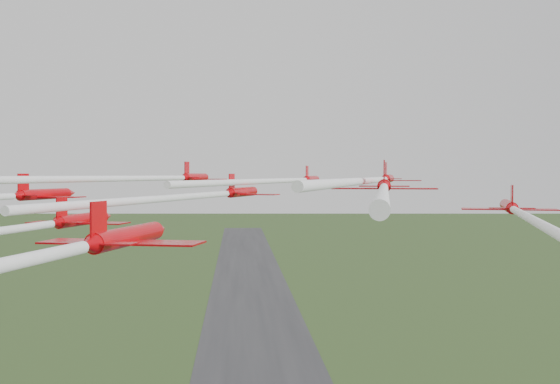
{
  "coord_description": "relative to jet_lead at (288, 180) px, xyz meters",
  "views": [
    {
      "loc": [
        -6.51,
        -78.0,
        55.31
      ],
      "look_at": [
        -1.48,
        3.12,
        53.31
      ],
      "focal_mm": 45.0,
      "sensor_mm": 36.0,
      "label": 1
    }
  ],
  "objects": [
    {
      "name": "runway",
      "position": [
        -0.09,
        187.66,
        -54.58
      ],
      "size": [
        38.0,
        900.0,
        0.04
      ],
      "primitive_type": "cube",
      "color": "#2F2F32",
      "rests_on": "ground"
    },
    {
      "name": "jet_lead",
      "position": [
        0.0,
        0.0,
        0.0
      ],
      "size": [
        20.93,
        61.58,
        2.55
      ],
      "rotation": [
        0.0,
        0.0,
        -0.29
      ],
      "color": "#C6020A"
    },
    {
      "name": "jet_row2_left",
      "position": [
        -16.96,
        -15.61,
        0.35
      ],
      "size": [
        20.67,
        66.71,
        2.53
      ],
      "rotation": [
        0.0,
        0.0,
        -0.26
      ],
      "color": "#C6020A"
    },
    {
      "name": "jet_row2_right",
      "position": [
        6.82,
        -23.68,
        0.23
      ],
      "size": [
        19.65,
        58.73,
        2.37
      ],
      "rotation": [
        0.0,
        0.0,
        -0.28
      ],
      "color": "#C6020A"
    },
    {
      "name": "jet_row3_mid",
      "position": [
        -9.04,
        -28.08,
        -1.06
      ],
      "size": [
        16.07,
        41.21,
        2.34
      ],
      "rotation": [
        0.0,
        0.0,
        -0.32
      ],
      "color": "#C6020A"
    },
    {
      "name": "jet_row3_right",
      "position": [
        13.22,
        -44.25,
        -2.25
      ],
      "size": [
        22.82,
        64.86,
        2.57
      ],
      "rotation": [
        0.0,
        0.0,
        -0.3
      ],
      "color": "#C6020A"
    },
    {
      "name": "jet_row4_left",
      "position": [
        -22.29,
        -39.73,
        -3.11
      ],
      "size": [
        14.68,
        45.58,
        2.53
      ],
      "rotation": [
        0.0,
        0.0,
        -0.25
      ],
      "color": "#C6020A"
    },
    {
      "name": "jet_row4_right",
      "position": [
        3.34,
        -43.51,
        -0.18
      ],
      "size": [
        12.76,
        44.24,
        2.51
      ],
      "rotation": [
        0.0,
        0.0,
        -0.21
      ],
      "color": "#C6020A"
    }
  ]
}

